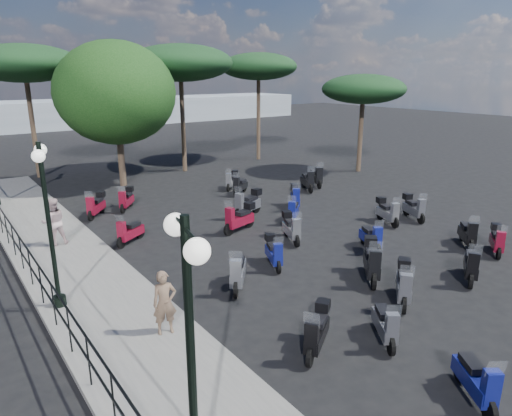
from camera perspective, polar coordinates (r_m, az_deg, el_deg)
ground at (r=16.10m, az=3.90°, el=-5.46°), size 120.00×120.00×0.00m
sidewalk at (r=15.88m, az=-22.08°, el=-6.73°), size 3.00×30.00×0.15m
railing at (r=15.19m, az=-26.95°, el=-5.05°), size 0.04×26.04×1.10m
lamp_post_0 at (r=6.09m, az=-8.14°, el=-17.68°), size 0.52×1.24×4.30m
lamp_post_1 at (r=12.42m, az=-24.56°, el=-0.94°), size 0.54×1.24×4.31m
woman at (r=10.96m, az=-11.35°, el=-11.53°), size 0.63×0.49×1.54m
pedestrian_far at (r=17.52m, az=-23.95°, el=-1.58°), size 0.87×0.70×1.70m
scooter_0 at (r=10.07m, az=25.84°, el=-18.94°), size 1.00×1.37×1.27m
scooter_1 at (r=10.60m, az=7.61°, el=-15.09°), size 1.41×1.04×1.28m
scooter_2 at (r=14.74m, az=2.24°, el=-5.64°), size 0.81×1.43×1.21m
scooter_3 at (r=13.27m, az=-2.29°, el=-8.11°), size 1.20×1.42×1.40m
scooter_4 at (r=17.29m, az=-15.50°, el=-2.96°), size 1.37×0.93×1.23m
scooter_5 at (r=20.94m, az=-19.36°, el=0.26°), size 1.18×1.34×1.30m
scooter_7 at (r=11.26m, az=15.87°, el=-13.90°), size 1.00×1.31×1.23m
scooter_8 at (r=16.92m, az=4.45°, el=-2.57°), size 0.85×1.57×1.31m
scooter_9 at (r=17.93m, az=-2.07°, el=-1.33°), size 1.71×0.74×1.39m
scooter_10 at (r=19.80m, az=-1.03°, el=0.50°), size 1.78×0.85×1.46m
scooter_11 at (r=21.60m, az=-15.89°, el=1.01°), size 1.11×1.32×1.26m
scooter_13 at (r=13.13m, az=18.00°, el=-9.13°), size 1.42×1.21×1.36m
scooter_14 at (r=14.22m, az=14.29°, el=-6.57°), size 1.44×1.47×1.49m
scooter_15 at (r=19.13m, az=4.69°, el=-0.47°), size 1.26×1.14×1.28m
scooter_16 at (r=23.47m, az=-2.01°, el=2.77°), size 1.39×0.98×1.27m
scooter_18 at (r=15.18m, az=25.30°, el=-6.55°), size 1.53×1.03×1.38m
scooter_19 at (r=16.57m, az=14.20°, el=-3.66°), size 0.84×1.48×1.27m
scooter_20 at (r=19.62m, az=16.12°, el=-0.51°), size 0.81×1.56×1.30m
scooter_21 at (r=21.07m, az=4.92°, el=1.33°), size 1.17×1.46×1.37m
scooter_22 at (r=24.57m, az=-3.05°, el=3.42°), size 1.28×1.08×1.22m
scooter_24 at (r=17.81m, az=27.89°, el=-3.65°), size 1.32×1.01×1.22m
scooter_25 at (r=18.03m, az=24.94°, el=-3.01°), size 1.29×1.23×1.34m
scooter_26 at (r=20.50m, az=19.13°, el=-0.04°), size 0.89×1.54×1.31m
scooter_27 at (r=24.38m, az=6.46°, el=3.34°), size 0.98×1.67×1.44m
scooter_28 at (r=25.39m, az=7.52°, el=3.84°), size 1.00×1.70×1.46m
broadleaf_tree at (r=25.87m, az=-17.12°, el=13.56°), size 6.34×6.34×7.70m
pine_0 at (r=29.03m, az=-9.46°, el=17.43°), size 6.33×6.33×7.71m
pine_1 at (r=32.86m, az=0.32°, el=17.23°), size 5.33×5.33×7.39m
pine_2 at (r=29.85m, az=-27.00°, el=15.79°), size 6.10×6.10×7.61m
pine_3 at (r=29.37m, az=13.28°, el=14.24°), size 5.10×5.10×5.98m
distant_hills at (r=57.38m, az=-26.79°, el=10.27°), size 70.00×8.00×3.00m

